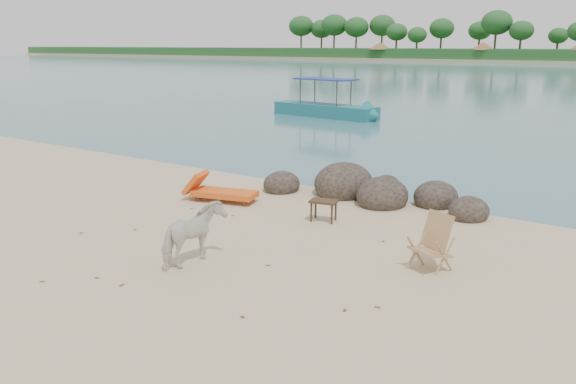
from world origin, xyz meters
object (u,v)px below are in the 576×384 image
(lounge_chair, at_px, (225,191))
(boat_near, at_px, (325,85))
(boulders, at_px, (366,190))
(deck_chair, at_px, (430,245))
(cow, at_px, (193,236))
(side_table, at_px, (324,212))

(lounge_chair, bearing_deg, boat_near, 97.80)
(boulders, relative_size, lounge_chair, 2.89)
(boat_near, bearing_deg, deck_chair, -48.85)
(boulders, relative_size, cow, 4.55)
(boulders, distance_m, boat_near, 18.98)
(cow, height_order, deck_chair, cow)
(cow, distance_m, boat_near, 24.21)
(side_table, relative_size, boat_near, 0.09)
(boulders, relative_size, side_table, 9.90)
(boulders, xyz_separation_m, side_table, (0.11, -2.56, 0.03))
(side_table, xyz_separation_m, deck_chair, (3.25, -1.51, 0.27))
(side_table, bearing_deg, deck_chair, -36.87)
(cow, xyz_separation_m, deck_chair, (3.96, 2.29, -0.06))
(deck_chair, bearing_deg, lounge_chair, -169.16)
(lounge_chair, distance_m, deck_chair, 6.59)
(lounge_chair, bearing_deg, side_table, -14.81)
(boat_near, bearing_deg, boulders, -50.06)
(boulders, height_order, side_table, boulders)
(boulders, height_order, lounge_chair, boulders)
(cow, bearing_deg, boulders, -96.22)
(side_table, distance_m, lounge_chair, 3.17)
(deck_chair, bearing_deg, boulders, 153.69)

